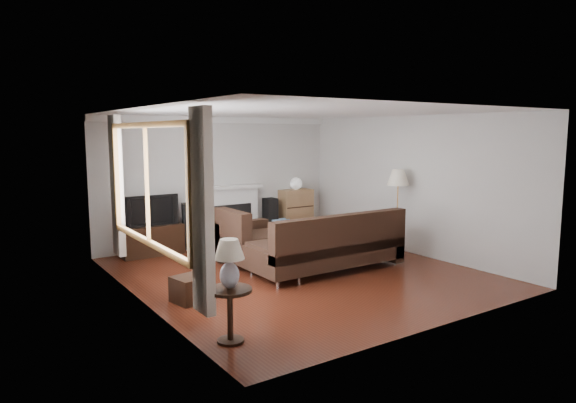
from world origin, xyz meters
TOP-DOWN VIEW (x-y plane):
  - room at (0.00, 0.00)m, footprint 5.10×5.60m
  - window at (-2.45, -0.20)m, footprint 0.12×2.74m
  - curtain_near at (-2.40, -1.72)m, footprint 0.10×0.35m
  - curtain_far at (-2.40, 1.32)m, footprint 0.10×0.35m
  - fireplace at (0.15, 2.64)m, footprint 1.40×0.26m
  - tv_stand at (-1.51, 2.47)m, footprint 1.09×0.49m
  - television at (-1.51, 2.47)m, footprint 0.96×0.13m
  - speaker_left at (-0.75, 2.55)m, footprint 0.31×0.34m
  - speaker_right at (1.07, 2.55)m, footprint 0.24×0.29m
  - bookshelf at (1.71, 2.53)m, footprint 0.71×0.34m
  - globe_lamp at (1.71, 2.53)m, footprint 0.26×0.26m
  - sectional_sofa at (0.44, -0.14)m, footprint 2.75×2.01m
  - coffee_table at (0.27, 1.29)m, footprint 1.23×0.92m
  - footstool at (-1.98, -0.36)m, footprint 0.47×0.47m
  - floor_lamp at (2.22, 0.06)m, footprint 0.47×0.47m
  - side_table at (-2.15, -1.81)m, footprint 0.47×0.47m
  - table_lamp at (-2.15, -1.81)m, footprint 0.32×0.32m

SIDE VIEW (x-z plane):
  - footstool at x=-1.98m, z-range 0.00..0.34m
  - coffee_table at x=0.27m, z-range 0.00..0.43m
  - tv_stand at x=-1.51m, z-range 0.00..0.55m
  - side_table at x=-2.15m, z-range 0.00..0.58m
  - speaker_right at x=1.07m, z-range 0.00..0.84m
  - speaker_left at x=-0.75m, z-range 0.00..0.87m
  - sectional_sofa at x=0.44m, z-range 0.00..0.89m
  - bookshelf at x=1.71m, z-range 0.00..0.98m
  - fireplace at x=0.15m, z-range 0.00..1.15m
  - floor_lamp at x=2.22m, z-range 0.00..1.54m
  - television at x=-1.51m, z-range 0.55..1.10m
  - table_lamp at x=-2.15m, z-range 0.58..1.10m
  - globe_lamp at x=1.71m, z-range 0.98..1.24m
  - room at x=0.00m, z-range -0.02..2.52m
  - curtain_near at x=-2.40m, z-range 0.35..2.45m
  - curtain_far at x=-2.40m, z-range 0.35..2.45m
  - window at x=-2.45m, z-range 0.78..2.32m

